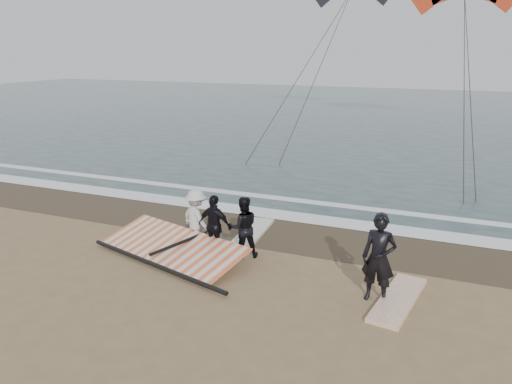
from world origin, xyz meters
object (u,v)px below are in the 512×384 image
board_white (398,299)px  man_main (379,258)px  sail_rig (173,248)px  board_cream (253,232)px

board_white → man_main: bearing=-156.8°
board_white → sail_rig: bearing=-175.0°
man_main → sail_rig: bearing=-178.5°
board_white → board_cream: (-4.39, 2.46, 0.00)m
man_main → board_cream: man_main is taller
board_white → sail_rig: sail_rig is taller
board_white → board_cream: bearing=158.7°
sail_rig → board_cream: bearing=58.5°
board_cream → sail_rig: (-1.33, -2.16, 0.15)m
board_cream → man_main: bearing=-38.1°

